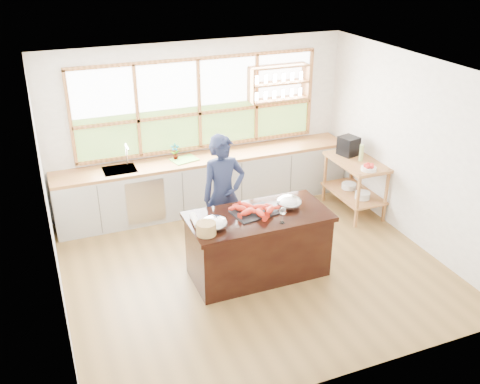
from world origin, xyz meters
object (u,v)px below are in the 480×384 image
cook (223,195)px  wicker_basket (206,229)px  espresso_machine (348,146)px  island (258,244)px

cook → wicker_basket: (-0.57, -0.97, 0.10)m
cook → espresso_machine: cook is taller
cook → wicker_basket: size_ratio=7.29×
cook → wicker_basket: 1.13m
island → wicker_basket: wicker_basket is taller
island → cook: cook is taller
island → wicker_basket: (-0.78, -0.22, 0.52)m
island → cook: 0.89m
espresso_machine → wicker_basket: espresso_machine is taller
espresso_machine → wicker_basket: 3.37m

